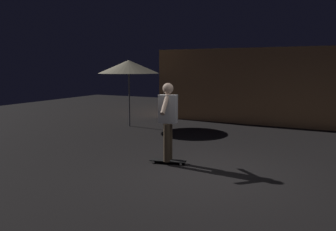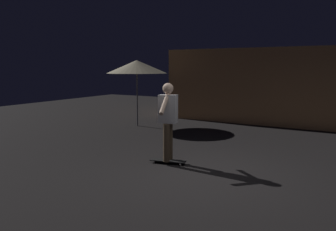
# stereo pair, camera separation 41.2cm
# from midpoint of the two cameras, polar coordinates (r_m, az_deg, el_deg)

# --- Properties ---
(ground_plane) EXTENTS (28.00, 28.00, 0.00)m
(ground_plane) POSITION_cam_midpoint_polar(r_m,az_deg,el_deg) (6.62, 8.76, -10.11)
(ground_plane) COLOR black
(low_building) EXTENTS (10.00, 4.42, 2.74)m
(low_building) POSITION_cam_midpoint_polar(r_m,az_deg,el_deg) (14.24, 23.55, 4.76)
(low_building) COLOR tan
(low_building) RESTS_ON ground_plane
(patio_umbrella) EXTENTS (2.10, 2.10, 2.30)m
(patio_umbrella) POSITION_cam_midpoint_polar(r_m,az_deg,el_deg) (11.76, -4.32, 8.24)
(patio_umbrella) COLOR slate
(patio_umbrella) RESTS_ON ground_plane
(skateboard_ridden) EXTENTS (0.80, 0.37, 0.07)m
(skateboard_ridden) POSITION_cam_midpoint_polar(r_m,az_deg,el_deg) (7.34, 1.62, -7.72)
(skateboard_ridden) COLOR black
(skateboard_ridden) RESTS_ON ground_plane
(skater) EXTENTS (0.42, 0.98, 1.67)m
(skater) POSITION_cam_midpoint_polar(r_m,az_deg,el_deg) (7.13, 1.66, -0.11)
(skater) COLOR brown
(skater) RESTS_ON skateboard_ridden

